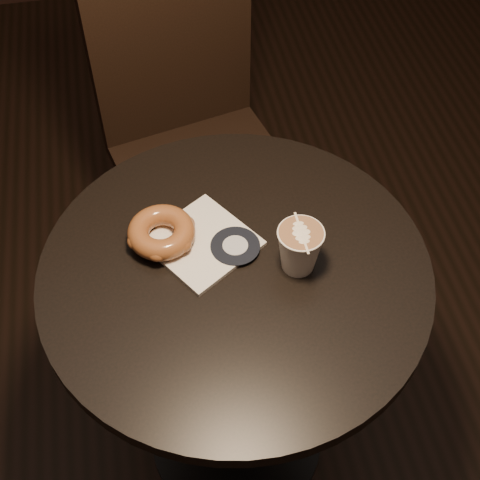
# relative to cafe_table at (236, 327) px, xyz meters

# --- Properties ---
(cafe_table) EXTENTS (0.70, 0.70, 0.75)m
(cafe_table) POSITION_rel_cafe_table_xyz_m (0.00, 0.00, 0.00)
(cafe_table) COLOR black
(cafe_table) RESTS_ON ground
(chair) EXTENTS (0.50, 0.50, 1.04)m
(chair) POSITION_rel_cafe_table_xyz_m (-0.00, 0.62, 0.03)
(chair) COLOR black
(chair) RESTS_ON ground
(pastry_bag) EXTENTS (0.23, 0.23, 0.01)m
(pastry_bag) POSITION_rel_cafe_table_xyz_m (-0.05, 0.06, 0.20)
(pastry_bag) COLOR white
(pastry_bag) RESTS_ON cafe_table
(doughnut) EXTENTS (0.12, 0.12, 0.04)m
(doughnut) POSITION_rel_cafe_table_xyz_m (-0.12, 0.08, 0.23)
(doughnut) COLOR brown
(doughnut) RESTS_ON pastry_bag
(latte_cup) EXTENTS (0.08, 0.08, 0.09)m
(latte_cup) POSITION_rel_cafe_table_xyz_m (0.11, -0.02, 0.24)
(latte_cup) COLOR white
(latte_cup) RESTS_ON cafe_table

